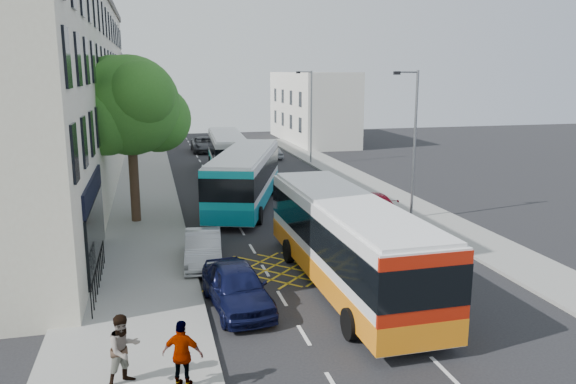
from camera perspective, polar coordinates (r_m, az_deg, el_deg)
ground at (r=19.14m, az=11.15°, el=-13.06°), size 120.00×120.00×0.00m
pavement_left at (r=31.65m, az=-15.12°, el=-2.93°), size 5.00×70.00×0.15m
pavement_right at (r=35.05m, az=12.00°, el=-1.32°), size 3.00×70.00×0.15m
terrace_main at (r=40.64m, az=-23.30°, el=9.31°), size 8.30×45.00×13.50m
terrace_far at (r=70.97m, az=-19.32°, el=8.99°), size 8.00×20.00×10.00m
building_right at (r=66.39m, az=2.41°, el=8.61°), size 6.00×18.00×8.00m
street_tree at (r=30.65m, az=-15.79°, el=8.35°), size 6.30×5.70×8.80m
lamp_near at (r=31.05m, az=12.59°, el=5.45°), size 1.45×0.15×8.00m
lamp_far at (r=49.68m, az=2.26°, el=8.14°), size 1.45×0.15×8.00m
railings at (r=22.27m, az=-18.73°, el=-7.82°), size 0.08×5.60×1.14m
bus_near at (r=21.31m, az=6.01°, el=-5.01°), size 3.20×12.28×3.44m
bus_mid at (r=34.04m, az=-4.38°, el=1.48°), size 6.52×12.42×3.42m
bus_far at (r=45.98m, az=-6.17°, el=4.05°), size 3.27×11.35×3.15m
motorbike at (r=17.82m, az=12.50°, el=-11.87°), size 0.70×2.18×1.94m
parked_car_blue at (r=19.79m, az=-5.21°, el=-9.54°), size 2.31×4.76×1.56m
parked_car_silver at (r=24.26m, az=-8.61°, el=-5.68°), size 1.88×4.41×1.41m
red_hatchback at (r=33.10m, az=8.62°, el=-1.06°), size 1.73×4.14×1.19m
distant_car_grey at (r=58.41m, az=-8.52°, el=4.80°), size 2.50×5.40×1.50m
distant_car_silver at (r=53.19m, az=-1.60°, el=4.06°), size 1.68×3.63×1.20m
pedestrian_near at (r=15.52m, az=-16.34°, el=-15.10°), size 1.16×1.10×1.89m
pedestrian_far at (r=15.02m, az=-10.65°, el=-15.93°), size 1.16×0.81×1.82m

